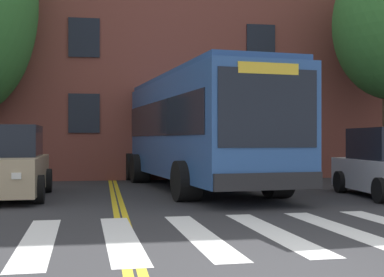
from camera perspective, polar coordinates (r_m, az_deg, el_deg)
The scene contains 6 objects.
crosswalk at distance 8.56m, azimuth 4.75°, elevation -10.03°, with size 11.44×4.35×0.01m.
lane_line_yellow_inner at distance 22.22m, azimuth -8.84°, elevation -3.90°, with size 0.12×36.00×0.01m, color gold.
lane_line_yellow_outer at distance 22.22m, azimuth -8.43°, elevation -3.90°, with size 0.12×36.00×0.01m, color gold.
city_bus at distance 16.31m, azimuth 0.16°, elevation 1.11°, with size 3.89×11.06×3.34m.
car_tan_near_lane at distance 14.26m, azimuth -19.40°, elevation -2.71°, with size 2.25×4.40×1.84m.
building_facade at distance 23.45m, azimuth -11.13°, elevation 8.11°, with size 32.67×7.76×9.64m.
Camera 1 is at (-2.23, -5.29, 1.48)m, focal length 50.00 mm.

